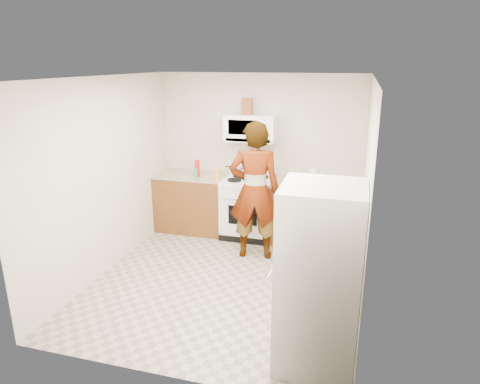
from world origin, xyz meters
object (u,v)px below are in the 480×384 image
(saucepan, at_px, (241,170))
(kettle, at_px, (314,175))
(microwave, at_px, (251,128))
(gas_range, at_px, (248,206))
(fridge, at_px, (319,278))
(person, at_px, (255,191))

(saucepan, bearing_deg, kettle, -1.11)
(microwave, xyz_separation_m, kettle, (0.98, 0.03, -0.68))
(gas_range, distance_m, microwave, 1.22)
(fridge, distance_m, saucepan, 3.26)
(gas_range, xyz_separation_m, saucepan, (-0.17, 0.18, 0.53))
(gas_range, bearing_deg, fridge, -63.62)
(gas_range, relative_size, saucepan, 4.73)
(kettle, bearing_deg, person, -145.97)
(person, relative_size, saucepan, 8.07)
(microwave, relative_size, fridge, 0.45)
(gas_range, xyz_separation_m, fridge, (1.34, -2.71, 0.36))
(gas_range, relative_size, fridge, 0.66)
(kettle, bearing_deg, saucepan, 162.89)
(microwave, distance_m, fridge, 3.25)
(gas_range, bearing_deg, person, -68.74)
(person, bearing_deg, microwave, -82.21)
(fridge, bearing_deg, saucepan, 117.41)
(fridge, relative_size, saucepan, 7.12)
(gas_range, height_order, fridge, fridge)
(microwave, bearing_deg, saucepan, 163.15)
(person, relative_size, kettle, 11.64)
(fridge, distance_m, kettle, 2.89)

